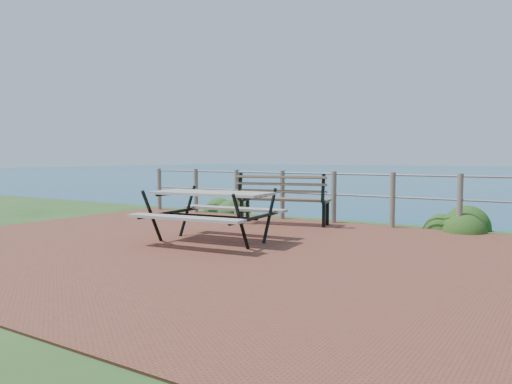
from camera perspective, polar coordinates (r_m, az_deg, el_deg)
ground at (r=6.93m, az=-2.57°, el=-6.74°), size 10.00×7.00×0.12m
safety_railing at (r=9.76m, az=8.88°, el=-0.26°), size 9.40×0.10×1.00m
picnic_table at (r=7.49m, az=-5.12°, el=-2.20°), size 1.86×1.55×0.76m
park_bench at (r=9.43m, az=3.23°, el=0.04°), size 1.78×0.81×0.97m
shrub_lip_west at (r=11.96m, az=-2.92°, el=-2.20°), size 0.84×0.84×0.60m
shrub_lip_east at (r=9.51m, az=21.41°, el=-4.08°), size 0.85×0.85×0.63m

